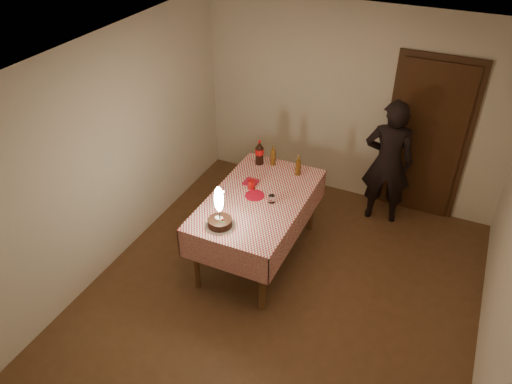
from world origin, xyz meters
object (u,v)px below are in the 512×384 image
(dining_table, at_px, (258,206))
(cola_bottle, at_px, (259,153))
(clear_cup, at_px, (272,199))
(amber_bottle_right, at_px, (298,166))
(birthday_cake, at_px, (220,215))
(photographer, at_px, (388,162))
(red_cup, at_px, (251,185))
(red_plate, at_px, (255,195))
(amber_bottle_left, at_px, (273,156))

(dining_table, height_order, cola_bottle, cola_bottle)
(clear_cup, distance_m, amber_bottle_right, 0.66)
(cola_bottle, relative_size, amber_bottle_right, 1.25)
(dining_table, relative_size, amber_bottle_right, 6.75)
(birthday_cake, xyz_separation_m, photographer, (1.28, 1.98, -0.14))
(red_cup, distance_m, clear_cup, 0.35)
(clear_cup, distance_m, cola_bottle, 0.83)
(photographer, bearing_deg, birthday_cake, -122.83)
(dining_table, bearing_deg, amber_bottle_right, 70.20)
(dining_table, distance_m, birthday_cake, 0.67)
(birthday_cake, xyz_separation_m, amber_bottle_right, (0.37, 1.24, -0.01))
(dining_table, distance_m, clear_cup, 0.23)
(red_plate, height_order, photographer, photographer)
(clear_cup, xyz_separation_m, photographer, (0.96, 1.39, -0.05))
(birthday_cake, relative_size, cola_bottle, 1.50)
(amber_bottle_right, bearing_deg, birthday_cake, -106.68)
(red_plate, relative_size, red_cup, 2.20)
(cola_bottle, bearing_deg, amber_bottle_right, -3.60)
(cola_bottle, xyz_separation_m, amber_bottle_left, (0.16, 0.05, -0.03))
(amber_bottle_left, bearing_deg, dining_table, -79.91)
(red_plate, relative_size, amber_bottle_right, 0.86)
(dining_table, distance_m, photographer, 1.78)
(red_cup, bearing_deg, cola_bottle, 104.99)
(cola_bottle, relative_size, amber_bottle_left, 1.25)
(dining_table, height_order, birthday_cake, birthday_cake)
(dining_table, distance_m, cola_bottle, 0.77)
(dining_table, height_order, photographer, photographer)
(red_cup, bearing_deg, amber_bottle_left, 88.43)
(amber_bottle_left, height_order, photographer, photographer)
(clear_cup, bearing_deg, cola_bottle, 123.83)
(red_cup, relative_size, photographer, 0.06)
(birthday_cake, distance_m, amber_bottle_right, 1.30)
(red_plate, bearing_deg, cola_bottle, 110.15)
(red_plate, distance_m, cola_bottle, 0.70)
(amber_bottle_right, bearing_deg, amber_bottle_left, 166.49)
(cola_bottle, relative_size, photographer, 0.19)
(red_plate, distance_m, amber_bottle_right, 0.68)
(dining_table, relative_size, red_cup, 17.20)
(red_cup, distance_m, cola_bottle, 0.56)
(birthday_cake, xyz_separation_m, cola_bottle, (-0.14, 1.28, 0.02))
(clear_cup, bearing_deg, amber_bottle_right, 84.97)
(dining_table, height_order, amber_bottle_right, amber_bottle_right)
(birthday_cake, xyz_separation_m, red_plate, (0.10, 0.63, -0.13))
(red_plate, height_order, red_cup, red_cup)
(clear_cup, bearing_deg, birthday_cake, -117.95)
(clear_cup, height_order, cola_bottle, cola_bottle)
(red_plate, bearing_deg, clear_cup, -9.48)
(cola_bottle, distance_m, amber_bottle_right, 0.52)
(birthday_cake, relative_size, clear_cup, 5.28)
(birthday_cake, xyz_separation_m, red_cup, (0.00, 0.75, -0.08))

